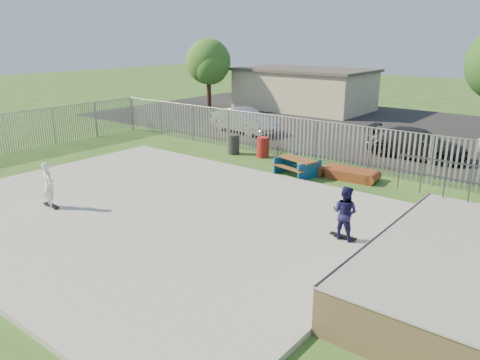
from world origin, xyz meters
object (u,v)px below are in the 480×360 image
Objects in this scene: car_dark at (416,143)px; skater_white at (49,185)px; skater_navy at (345,213)px; trash_bin_red at (263,147)px; funbox at (349,174)px; car_silver at (243,120)px; picnic_table at (297,167)px; tree_left at (208,62)px; trash_bin_grey at (234,144)px.

skater_white is at bearing 153.89° from car_dark.
trash_bin_red is at bearing -40.35° from skater_navy.
funbox is 10.55m from car_silver.
skater_navy and skater_white have the same top height.
picnic_table is 9.36m from car_silver.
picnic_table is 3.33m from trash_bin_red.
tree_left reaches higher than picnic_table.
car_dark is 0.88× the size of tree_left.
skater_white is at bearing -61.15° from tree_left.
skater_white reaches higher than trash_bin_grey.
car_silver is at bearing 122.76° from trash_bin_grey.
funbox is 2.14× the size of trash_bin_red.
skater_navy is at bearing -33.63° from picnic_table.
trash_bin_red is 10.48m from skater_white.
skater_white is at bearing -97.34° from trash_bin_red.
car_silver reaches higher than funbox.
funbox is at bearing 169.00° from car_dark.
funbox is at bearing -110.82° from skater_white.
tree_left is at bearing 142.80° from funbox.
skater_white is (-8.90, -3.79, 0.00)m from skater_navy.
trash_bin_grey is (-4.47, 1.21, 0.11)m from picnic_table.
trash_bin_red is at bearing 165.38° from picnic_table.
skater_navy is at bearing -41.08° from trash_bin_red.
picnic_table is at bearing -161.37° from funbox.
tree_left reaches higher than funbox.
tree_left reaches higher than car_dark.
car_silver is at bearing -65.99° from skater_white.
funbox is 4.95m from trash_bin_red.
picnic_table is 2.09× the size of trash_bin_grey.
trash_bin_red reaches higher than trash_bin_grey.
car_silver is at bearing 155.79° from picnic_table.
skater_navy is (20.24, -16.78, -2.74)m from tree_left.
tree_left is (-8.22, 6.03, 2.92)m from car_silver.
skater_navy reaches higher than trash_bin_red.
skater_white reaches higher than car_silver.
funbox is at bearing -3.00° from trash_bin_grey.
skater_white is (-4.27, -8.81, 0.56)m from picnic_table.
car_dark reaches higher than trash_bin_grey.
skater_white is at bearing -102.19° from picnic_table.
picnic_table is 4.63m from trash_bin_grey.
picnic_table reaches higher than funbox.
trash_bin_red is at bearing -38.80° from tree_left.
car_dark is at bearing 37.18° from trash_bin_red.
car_silver is at bearing 136.91° from trash_bin_red.
picnic_table is 0.42× the size of car_dark.
skater_navy is (2.67, -5.89, 0.73)m from funbox.
trash_bin_red is 0.63× the size of skater_white.
funbox is at bearing -31.80° from tree_left.
funbox is 6.44m from trash_bin_grey.
skater_white reaches higher than picnic_table.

